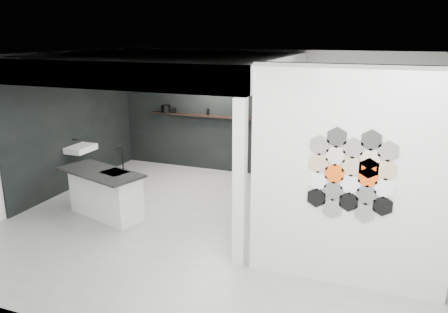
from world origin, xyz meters
The scene contains 17 objects.
floor centered at (0.00, 0.00, -0.01)m, with size 7.00×6.00×0.01m, color gray.
partition_panel centered at (2.23, -1.00, 1.40)m, with size 2.45×0.15×2.80m, color silver.
bay_clad_back centered at (-1.30, 2.97, 1.18)m, with size 4.40×0.04×2.35m, color black.
bay_clad_left centered at (-3.47, 1.00, 1.18)m, with size 0.04×4.00×2.35m, color black.
bulkhead centered at (-1.30, 1.00, 2.55)m, with size 4.40×4.00×0.40m, color silver.
corner_column centered at (0.82, -1.00, 1.18)m, with size 0.16×0.16×2.35m, color silver.
fascia_beam centered at (-1.30, -0.92, 2.55)m, with size 4.40×0.16×0.40m, color silver.
wall_basin centered at (-3.24, 0.80, 0.85)m, with size 0.40×0.60×0.12m, color silver.
display_shelf centered at (-1.20, 2.87, 1.30)m, with size 3.00×0.15×0.04m, color black.
kitchen_island centered at (-1.92, -0.26, 0.44)m, with size 1.74×1.15×1.29m.
stockpot centered at (-2.35, 2.87, 1.41)m, with size 0.21×0.21×0.17m, color black.
kettle centered at (-0.09, 2.87, 1.40)m, with size 0.19×0.19×0.16m, color black.
glass_bowl centered at (0.15, 2.87, 1.36)m, with size 0.12×0.12×0.09m, color gray.
glass_vase centered at (0.15, 2.87, 1.40)m, with size 0.11×0.11×0.16m, color gray.
bottle_dark centered at (-1.27, 2.87, 1.40)m, with size 0.06×0.06×0.15m, color black.
utensil_cup centered at (-2.13, 2.87, 1.38)m, with size 0.09×0.09×0.11m, color black.
hex_tile_cluster centered at (2.26, -1.09, 1.50)m, with size 1.04×0.02×1.16m.
Camera 1 is at (2.59, -6.25, 3.14)m, focal length 35.00 mm.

